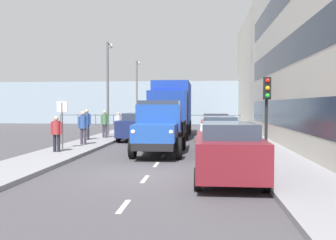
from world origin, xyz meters
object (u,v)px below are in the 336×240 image
object	(u,v)px
car_navy_oppositeside_0	(136,126)
lamp_post_far	(137,87)
pedestrian_couple_b	(56,131)
pedestrian_near_railing	(83,125)
truck_vintage_blue	(159,129)
pedestrian_in_dark_coat	(119,121)
street_sign	(62,117)
car_red_kerbside_2	(215,127)
pedestrian_by_lamp	(87,122)
car_white_kerbside_1	(219,135)
lamp_post_promenade	(108,80)
traffic_light_near	(267,99)
pedestrian_with_bag	(105,122)
lorry_cargo_blue	(172,107)
car_silver_oppositeside_1	(150,122)
car_maroon_kerbside_near	(228,151)

from	to	relation	value
car_navy_oppositeside_0	lamp_post_far	distance (m)	12.96
pedestrian_couple_b	pedestrian_near_railing	world-z (taller)	pedestrian_near_railing
truck_vintage_blue	pedestrian_in_dark_coat	bearing A→B (deg)	-66.60
car_navy_oppositeside_0	street_sign	size ratio (longest dim) A/B	2.01
car_red_kerbside_2	pedestrian_by_lamp	distance (m)	7.71
pedestrian_near_railing	lamp_post_far	world-z (taller)	lamp_post_far
car_white_kerbside_1	pedestrian_near_railing	world-z (taller)	pedestrian_near_railing
lamp_post_promenade	street_sign	distance (m)	8.22
truck_vintage_blue	pedestrian_by_lamp	xyz separation A→B (m)	(4.97, -5.08, 0.05)
traffic_light_near	street_sign	size ratio (longest dim) A/B	1.42
pedestrian_with_bag	street_sign	bearing A→B (deg)	86.18
pedestrian_near_railing	lorry_cargo_blue	bearing A→B (deg)	-118.65
truck_vintage_blue	car_navy_oppositeside_0	size ratio (longest dim) A/B	1.25
car_white_kerbside_1	pedestrian_in_dark_coat	xyz separation A→B (m)	(6.65, -8.89, 0.17)
pedestrian_near_railing	pedestrian_with_bag	bearing A→B (deg)	-90.39
car_silver_oppositeside_1	pedestrian_near_railing	xyz separation A→B (m)	(2.03, 10.18, 0.30)
car_navy_oppositeside_0	pedestrian_by_lamp	distance (m)	3.19
traffic_light_near	car_silver_oppositeside_1	bearing A→B (deg)	-63.72
car_maroon_kerbside_near	lamp_post_promenade	distance (m)	15.91
car_red_kerbside_2	lamp_post_promenade	size ratio (longest dim) A/B	0.64
lorry_cargo_blue	pedestrian_with_bag	world-z (taller)	lorry_cargo_blue
car_maroon_kerbside_near	car_red_kerbside_2	world-z (taller)	same
car_silver_oppositeside_1	lamp_post_promenade	xyz separation A→B (m)	(2.23, 4.20, 3.04)
lorry_cargo_blue	street_sign	world-z (taller)	lorry_cargo_blue
truck_vintage_blue	car_red_kerbside_2	distance (m)	6.56
car_white_kerbside_1	pedestrian_by_lamp	bearing A→B (deg)	-32.07
pedestrian_near_railing	traffic_light_near	size ratio (longest dim) A/B	0.55
pedestrian_couple_b	street_sign	bearing A→B (deg)	-82.10
car_white_kerbside_1	car_silver_oppositeside_1	distance (m)	13.27
truck_vintage_blue	pedestrian_by_lamp	distance (m)	7.11
pedestrian_with_bag	street_sign	size ratio (longest dim) A/B	0.77
pedestrian_by_lamp	traffic_light_near	distance (m)	11.39
car_silver_oppositeside_1	lamp_post_far	bearing A→B (deg)	-71.67
truck_vintage_blue	car_silver_oppositeside_1	bearing A→B (deg)	-79.81
pedestrian_by_lamp	lamp_post_promenade	xyz separation A→B (m)	(-0.47, -3.32, 2.71)
pedestrian_with_bag	car_silver_oppositeside_1	bearing A→B (deg)	-108.47
car_navy_oppositeside_0	lamp_post_far	xyz separation A→B (m)	(2.17, -12.41, 3.05)
street_sign	lamp_post_promenade	bearing A→B (deg)	-91.32
car_red_kerbside_2	pedestrian_by_lamp	bearing A→B (deg)	6.68
car_silver_oppositeside_1	traffic_light_near	xyz separation A→B (m)	(-6.78, 13.72, 1.58)
pedestrian_near_railing	car_red_kerbside_2	bearing A→B (deg)	-152.98
car_maroon_kerbside_near	car_silver_oppositeside_1	size ratio (longest dim) A/B	1.07
lamp_post_promenade	truck_vintage_blue	bearing A→B (deg)	118.16
pedestrian_in_dark_coat	street_sign	size ratio (longest dim) A/B	0.70
pedestrian_by_lamp	car_red_kerbside_2	bearing A→B (deg)	-173.32
lorry_cargo_blue	pedestrian_couple_b	bearing A→B (deg)	67.62
lorry_cargo_blue	street_sign	distance (m)	10.29
truck_vintage_blue	car_silver_oppositeside_1	size ratio (longest dim) A/B	1.37
car_silver_oppositeside_1	traffic_light_near	size ratio (longest dim) A/B	1.28
lorry_cargo_blue	car_silver_oppositeside_1	world-z (taller)	lorry_cargo_blue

